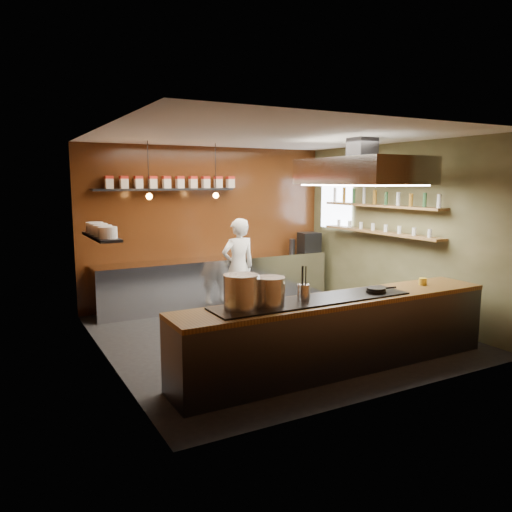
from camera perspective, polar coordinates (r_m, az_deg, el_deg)
floor at (r=7.81m, az=2.07°, el=-8.96°), size 5.00×5.00×0.00m
back_wall at (r=9.72m, az=-5.41°, el=3.50°), size 5.00×0.00×5.00m
left_wall at (r=6.59m, az=-16.91°, el=0.78°), size 0.00×5.00×5.00m
right_wall at (r=9.03m, az=15.94°, el=2.82°), size 0.00×5.00×5.00m
ceiling at (r=7.48m, az=2.20°, el=13.53°), size 5.00×5.00×0.00m
window_pane at (r=10.25m, az=9.14°, el=5.93°), size 0.00×1.00×1.00m
prep_counter at (r=9.57m, az=-4.54°, el=-2.92°), size 4.60×0.65×0.90m
pass_counter at (r=6.41m, az=9.44°, el=-8.66°), size 4.40×0.72×0.94m
tin_shelf at (r=9.24m, az=-10.31°, el=7.49°), size 2.60×0.26×0.04m
plate_shelf at (r=7.59m, az=-17.28°, el=2.12°), size 0.30×1.40×0.04m
bottle_shelf_upper at (r=9.11m, az=14.00°, el=5.60°), size 0.26×2.80×0.04m
bottle_shelf_lower at (r=9.14m, az=13.89°, el=2.65°), size 0.26×2.80×0.04m
extractor_hood at (r=7.88m, az=11.97°, el=9.50°), size 1.20×2.00×0.72m
pendant_left at (r=8.46m, az=-12.12°, el=7.02°), size 0.10×0.10×0.95m
pendant_right at (r=8.87m, az=-4.62°, el=7.25°), size 0.10×0.10×0.95m
storage_tins at (r=9.28m, az=-9.44°, el=8.33°), size 2.43×0.13×0.22m
plate_stacks at (r=7.58m, az=-17.32°, el=2.87°), size 0.26×1.16×0.16m
bottles at (r=9.10m, az=14.03°, el=6.48°), size 0.06×2.66×0.24m
wine_glasses at (r=9.13m, az=13.91°, el=3.18°), size 0.07×2.37×0.13m
stockpot_large at (r=5.55m, az=-1.68°, el=-4.10°), size 0.53×0.53×0.39m
stockpot_small at (r=5.71m, az=1.59°, el=-4.05°), size 0.44×0.44×0.33m
utensil_crock at (r=5.97m, az=5.46°, el=-4.18°), size 0.17×0.17×0.20m
frying_pan at (r=6.56m, az=13.60°, el=-3.81°), size 0.43×0.26×0.06m
butter_jar at (r=7.31m, az=18.53°, el=-2.79°), size 0.14×0.14×0.10m
espresso_machine at (r=10.45m, az=6.08°, el=1.61°), size 0.43×0.41×0.39m
chef at (r=8.77m, az=-2.03°, el=-1.26°), size 0.63×0.42×1.71m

